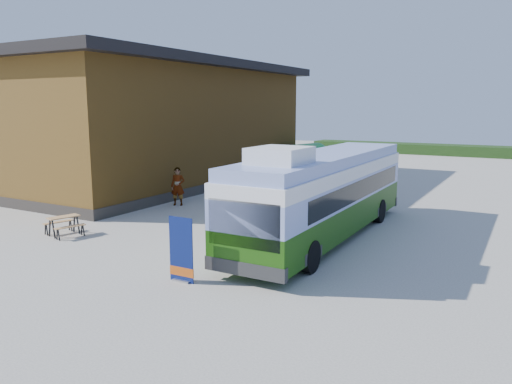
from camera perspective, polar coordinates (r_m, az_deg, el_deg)
The scene contains 9 objects.
ground at distance 18.05m, azimuth -3.88°, elevation -5.71°, with size 100.00×100.00×0.00m, color #BCB7AD.
barn at distance 31.72m, azimuth -9.89°, elevation 7.45°, with size 9.60×21.20×7.50m.
bus at distance 18.35m, azimuth 7.80°, elevation 0.02°, with size 2.57×11.81×3.62m.
awning at distance 19.36m, azimuth 2.21°, elevation 3.36°, with size 2.41×3.93×0.49m.
banner at distance 14.01m, azimuth -8.54°, elevation -7.20°, with size 0.80×0.18×1.84m.
picnic_table at distance 20.13m, azimuth -21.12°, elevation -3.13°, with size 1.54×1.44×0.73m.
person_a at distance 24.68m, azimuth -8.92°, elevation 0.64°, with size 0.69×0.45×1.88m, color #999999.
person_b at distance 26.42m, azimuth 7.56°, elevation 1.00°, with size 0.79×0.62×1.63m, color #999999.
slurry_tanker at distance 36.41m, azimuth 5.31°, elevation 4.08°, with size 2.43×5.61×2.10m.
Camera 1 is at (9.63, -14.49, 4.83)m, focal length 35.00 mm.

